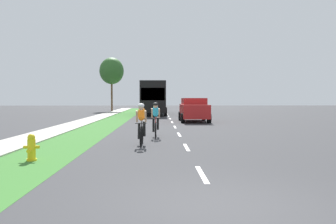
# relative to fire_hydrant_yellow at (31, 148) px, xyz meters

# --- Properties ---
(ground_plane) EXTENTS (120.00, 120.00, 0.00)m
(ground_plane) POSITION_rel_fire_hydrant_yellow_xyz_m (4.57, 15.74, -0.37)
(ground_plane) COLOR #38383A
(grass_verge) EXTENTS (2.29, 70.00, 0.01)m
(grass_verge) POSITION_rel_fire_hydrant_yellow_xyz_m (0.00, 15.74, -0.37)
(grass_verge) COLOR #38722D
(grass_verge) RESTS_ON ground_plane
(sidewalk_concrete) EXTENTS (1.75, 70.00, 0.10)m
(sidewalk_concrete) POSITION_rel_fire_hydrant_yellow_xyz_m (-2.02, 15.74, -0.37)
(sidewalk_concrete) COLOR #B2ADA3
(sidewalk_concrete) RESTS_ON ground_plane
(lane_markings_center) EXTENTS (0.12, 53.49, 0.01)m
(lane_markings_center) POSITION_rel_fire_hydrant_yellow_xyz_m (4.57, 19.74, -0.37)
(lane_markings_center) COLOR white
(lane_markings_center) RESTS_ON ground_plane
(fire_hydrant_yellow) EXTENTS (0.44, 0.38, 0.76)m
(fire_hydrant_yellow) POSITION_rel_fire_hydrant_yellow_xyz_m (0.00, 0.00, 0.00)
(fire_hydrant_yellow) COLOR yellow
(fire_hydrant_yellow) RESTS_ON ground_plane
(cyclist_lead) EXTENTS (0.42, 1.72, 1.58)m
(cyclist_lead) POSITION_rel_fire_hydrant_yellow_xyz_m (2.93, 3.12, 0.44)
(cyclist_lead) COLOR black
(cyclist_lead) RESTS_ON ground_plane
(cyclist_trailing) EXTENTS (0.42, 1.72, 1.58)m
(cyclist_trailing) POSITION_rel_fire_hydrant_yellow_xyz_m (3.44, 5.80, 0.44)
(cyclist_trailing) COLOR black
(cyclist_trailing) RESTS_ON ground_plane
(suv_red) EXTENTS (2.15, 4.70, 1.79)m
(suv_red) POSITION_rel_fire_hydrant_yellow_xyz_m (6.26, 16.04, 0.58)
(suv_red) COLOR red
(suv_red) RESTS_ON ground_plane
(bus_black) EXTENTS (2.78, 11.60, 3.48)m
(bus_black) POSITION_rel_fire_hydrant_yellow_xyz_m (3.03, 28.12, 1.61)
(bus_black) COLOR black
(bus_black) RESTS_ON ground_plane
(street_tree_far) EXTENTS (3.31, 3.31, 7.38)m
(street_tree_far) POSITION_rel_fire_hydrant_yellow_xyz_m (-2.88, 37.18, 5.16)
(street_tree_far) COLOR brown
(street_tree_far) RESTS_ON ground_plane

